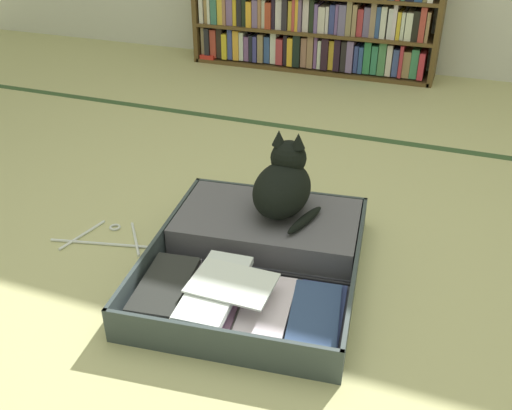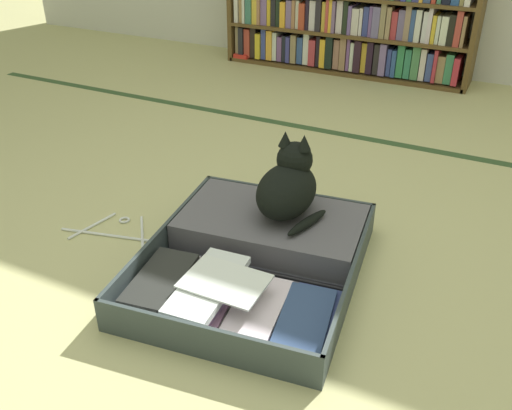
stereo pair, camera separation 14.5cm
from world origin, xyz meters
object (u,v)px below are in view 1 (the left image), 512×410
object	(u,v)px
open_suitcase	(256,252)
small_red_pouch	(209,58)
black_cat	(284,185)
bookshelf	(312,13)
clothes_hanger	(108,238)

from	to	relation	value
open_suitcase	small_red_pouch	bearing A→B (deg)	118.36
black_cat	small_red_pouch	distance (m)	2.20
bookshelf	clothes_hanger	world-z (taller)	bookshelf
black_cat	small_red_pouch	world-z (taller)	black_cat
bookshelf	black_cat	distance (m)	2.02
open_suitcase	clothes_hanger	world-z (taller)	open_suitcase
open_suitcase	clothes_hanger	xyz separation A→B (m)	(-0.53, -0.05, -0.04)
black_cat	small_red_pouch	size ratio (longest dim) A/B	2.84
open_suitcase	black_cat	size ratio (longest dim) A/B	2.96
black_cat	clothes_hanger	distance (m)	0.65
clothes_hanger	small_red_pouch	distance (m)	2.17
open_suitcase	clothes_hanger	bearing A→B (deg)	-175.01
bookshelf	clothes_hanger	xyz separation A→B (m)	(-0.11, -2.19, -0.34)
black_cat	small_red_pouch	xyz separation A→B (m)	(-1.14, 1.87, -0.19)
open_suitcase	clothes_hanger	size ratio (longest dim) A/B	2.22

